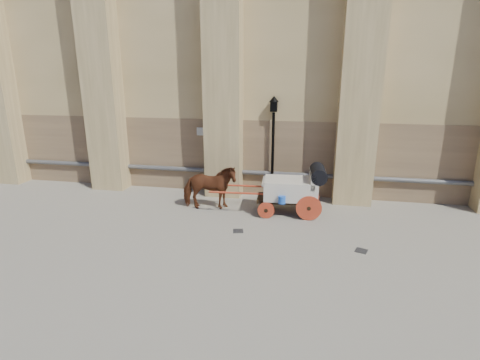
# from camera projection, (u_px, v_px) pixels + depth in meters

# --- Properties ---
(ground) EXTENTS (90.00, 90.00, 0.00)m
(ground) POSITION_uv_depth(u_px,v_px,m) (229.00, 232.00, 11.78)
(ground) COLOR gray
(ground) RESTS_ON ground
(horse) EXTENTS (2.07, 1.25, 1.64)m
(horse) POSITION_uv_depth(u_px,v_px,m) (209.00, 188.00, 13.49)
(horse) COLOR brown
(horse) RESTS_ON ground
(carriage) EXTENTS (4.07, 1.51, 1.76)m
(carriage) POSITION_uv_depth(u_px,v_px,m) (295.00, 188.00, 13.04)
(carriage) COLOR black
(carriage) RESTS_ON ground
(street_lamp) EXTENTS (0.37, 0.37, 3.96)m
(street_lamp) POSITION_uv_depth(u_px,v_px,m) (273.00, 144.00, 14.60)
(street_lamp) COLOR black
(street_lamp) RESTS_ON ground
(drain_grate_near) EXTENTS (0.38, 0.38, 0.01)m
(drain_grate_near) POSITION_uv_depth(u_px,v_px,m) (238.00, 231.00, 11.81)
(drain_grate_near) COLOR black
(drain_grate_near) RESTS_ON ground
(drain_grate_far) EXTENTS (0.41, 0.41, 0.01)m
(drain_grate_far) POSITION_uv_depth(u_px,v_px,m) (361.00, 251.00, 10.51)
(drain_grate_far) COLOR black
(drain_grate_far) RESTS_ON ground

